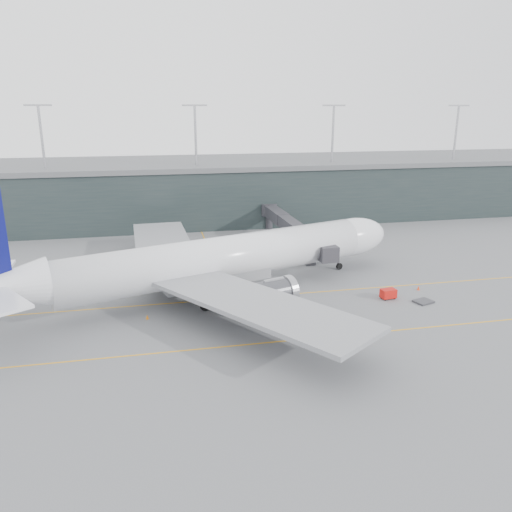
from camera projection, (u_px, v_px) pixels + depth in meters
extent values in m
plane|color=#57575C|center=(196.00, 292.00, 80.72)|extent=(320.00, 320.00, 0.00)
cube|color=orange|center=(199.00, 301.00, 76.96)|extent=(160.00, 0.25, 0.02)
cube|color=orange|center=(211.00, 348.00, 61.96)|extent=(160.00, 0.25, 0.02)
cube|color=orange|center=(212.00, 256.00, 100.45)|extent=(0.25, 60.00, 0.02)
cube|color=#1E2829|center=(175.00, 192.00, 133.12)|extent=(240.00, 35.00, 14.00)
cube|color=#545659|center=(174.00, 163.00, 130.94)|extent=(240.00, 36.00, 1.20)
cylinder|color=#9E9EA3|center=(42.00, 138.00, 113.55)|extent=(0.60, 0.60, 14.00)
cylinder|color=#9E9EA3|center=(196.00, 136.00, 120.43)|extent=(0.60, 0.60, 14.00)
cylinder|color=#9E9EA3|center=(333.00, 135.00, 127.31)|extent=(0.60, 0.60, 14.00)
cylinder|color=#9E9EA3|center=(456.00, 133.00, 134.19)|extent=(0.60, 0.60, 14.00)
cylinder|color=silver|center=(221.00, 258.00, 78.66)|extent=(50.38, 22.67, 6.85)
ellipsoid|color=silver|center=(352.00, 237.00, 91.78)|extent=(15.82, 11.07, 6.85)
cube|color=gray|center=(215.00, 275.00, 78.88)|extent=(18.52, 10.86, 2.21)
cube|color=black|center=(370.00, 228.00, 93.50)|extent=(3.36, 3.92, 0.88)
cube|color=gray|center=(258.00, 304.00, 63.21)|extent=(26.37, 32.04, 0.61)
cylinder|color=#3D3E42|center=(267.00, 294.00, 71.90)|extent=(8.57, 6.13, 3.87)
cube|color=gray|center=(163.00, 243.00, 91.53)|extent=(11.36, 32.46, 0.61)
cylinder|color=#3D3E42|center=(206.00, 258.00, 89.27)|extent=(8.57, 6.13, 3.87)
cylinder|color=black|center=(339.00, 266.00, 91.95)|extent=(1.29, 0.81, 1.22)
cylinder|color=#9E9EA3|center=(339.00, 262.00, 91.71)|extent=(0.33, 0.33, 2.87)
cylinder|color=black|center=(211.00, 305.00, 73.60)|extent=(1.54, 0.98, 1.44)
cylinder|color=black|center=(183.00, 284.00, 82.37)|extent=(1.54, 0.98, 1.44)
cube|color=#2E2D32|center=(327.00, 253.00, 85.37)|extent=(3.15, 3.52, 2.67)
cube|color=#2E2D32|center=(312.00, 241.00, 92.76)|extent=(2.74, 12.47, 2.39)
cube|color=#2E2D32|center=(292.00, 227.00, 104.32)|extent=(2.98, 12.48, 2.48)
cube|color=#2E2D32|center=(276.00, 215.00, 115.88)|extent=(3.22, 12.48, 2.58)
cylinder|color=#9E9EA3|center=(310.00, 256.00, 94.22)|extent=(0.48, 0.48, 3.63)
cube|color=#3D3E42|center=(310.00, 263.00, 94.65)|extent=(1.95, 1.49, 0.67)
cylinder|color=#2E2D32|center=(274.00, 210.00, 121.81)|extent=(3.82, 3.82, 2.86)
cylinder|color=#2E2D32|center=(273.00, 222.00, 122.68)|extent=(1.72, 1.72, 3.44)
cube|color=red|center=(388.00, 293.00, 77.70)|extent=(2.48, 1.76, 1.36)
cylinder|color=black|center=(385.00, 299.00, 77.15)|extent=(0.44, 0.21, 0.42)
cylinder|color=black|center=(394.00, 298.00, 77.69)|extent=(0.44, 0.21, 0.42)
cylinder|color=black|center=(381.00, 297.00, 78.10)|extent=(0.44, 0.21, 0.42)
cylinder|color=black|center=(391.00, 296.00, 78.63)|extent=(0.44, 0.21, 0.42)
cube|color=#313136|center=(423.00, 301.00, 76.40)|extent=(3.26, 2.92, 0.27)
cube|color=#3D3E42|center=(167.00, 272.00, 89.96)|extent=(1.82, 1.48, 0.18)
cube|color=silver|center=(167.00, 268.00, 89.73)|extent=(1.46, 1.38, 1.33)
cube|color=navy|center=(167.00, 265.00, 89.54)|extent=(1.51, 1.42, 0.07)
cube|color=#3D3E42|center=(168.00, 270.00, 91.39)|extent=(2.25, 1.92, 0.20)
cube|color=#B3B7C0|center=(168.00, 265.00, 91.14)|extent=(1.83, 1.75, 1.50)
cube|color=navy|center=(168.00, 261.00, 90.91)|extent=(1.89, 1.81, 0.08)
cube|color=#3D3E42|center=(189.00, 271.00, 90.79)|extent=(2.17, 1.96, 0.18)
cube|color=silver|center=(189.00, 267.00, 90.56)|extent=(1.81, 1.75, 1.34)
cube|color=navy|center=(189.00, 263.00, 90.36)|extent=(1.86, 1.81, 0.07)
cone|color=#F0390D|center=(418.00, 288.00, 81.57)|extent=(0.44, 0.44, 0.71)
cone|color=orange|center=(285.00, 334.00, 64.98)|extent=(0.48, 0.48, 0.76)
cone|color=#D8590C|center=(232.00, 268.00, 91.37)|extent=(0.49, 0.49, 0.78)
cone|color=orange|center=(147.00, 317.00, 70.36)|extent=(0.43, 0.43, 0.69)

